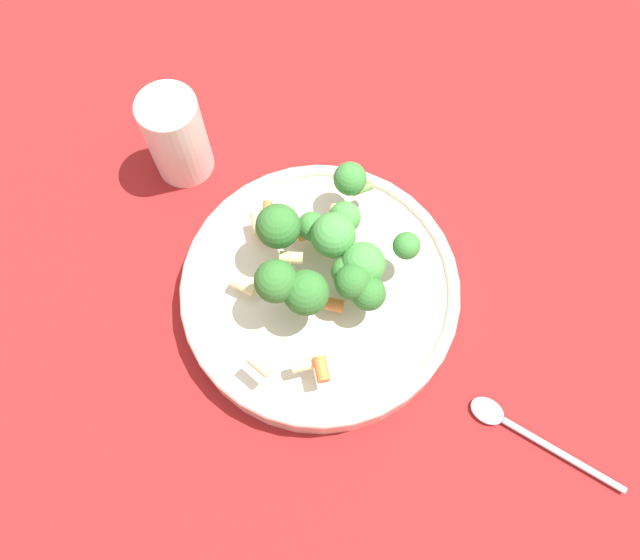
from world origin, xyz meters
The scene contains 5 objects.
ground_plane centered at (0.00, 0.00, 0.00)m, with size 3.00×3.00×0.00m, color maroon.
bowl centered at (0.00, 0.00, 0.02)m, with size 0.30×0.30×0.04m.
pasta_salad centered at (0.01, 0.01, 0.08)m, with size 0.23×0.19×0.08m.
cup centered at (0.01, 0.24, 0.06)m, with size 0.07×0.07×0.11m.
spoon centered at (0.04, -0.24, 0.01)m, with size 0.05×0.17×0.01m.
Camera 1 is at (-0.17, -0.16, 0.65)m, focal length 35.00 mm.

